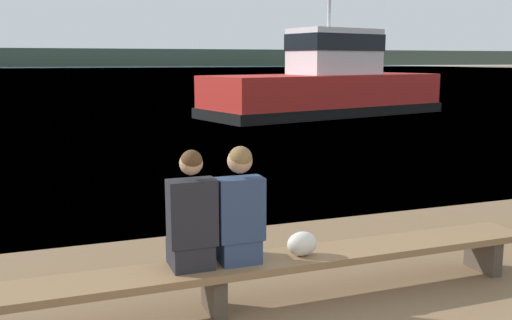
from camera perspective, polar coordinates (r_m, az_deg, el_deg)
water_surface at (r=126.95m, az=-19.80°, el=8.44°), size 240.00×240.00×0.00m
far_shoreline at (r=199.73m, az=-20.15°, el=9.61°), size 600.00×12.00×5.75m
bench_main at (r=5.10m, az=-4.25°, el=-11.34°), size 6.52×0.51×0.44m
person_left at (r=4.90m, az=-6.48°, el=-5.87°), size 0.41×0.40×1.04m
person_right at (r=5.00m, az=-1.70°, el=-5.21°), size 0.41×0.40×1.05m
shopping_bag at (r=5.29m, az=4.63°, el=-8.34°), size 0.29×0.19×0.23m
tugboat_red at (r=23.42m, az=7.07°, el=7.18°), size 10.81×5.81×6.03m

